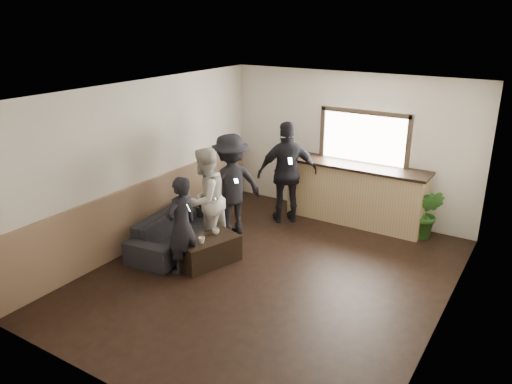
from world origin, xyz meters
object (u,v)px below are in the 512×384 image
Objects in this scene: person_a at (181,225)px; person_d at (287,173)px; cup_b at (202,240)px; person_b at (205,200)px; coffee_table at (208,251)px; potted_plant at (427,214)px; bar_counter at (356,190)px; cup_a at (216,231)px; person_c at (231,185)px; sofa at (178,230)px.

person_a is 2.66m from person_d.
person_b reaches higher than cup_b.
person_a is at bearing -111.34° from coffee_table.
potted_plant is 0.53× the size of person_b.
bar_counter reaches higher than coffee_table.
coffee_table is at bearing -115.18° from bar_counter.
person_d is (0.22, 1.99, 0.50)m from cup_a.
cup_a is 0.12× the size of potted_plant.
person_a is at bearing -104.96° from cup_a.
person_b is at bearing -142.03° from potted_plant.
bar_counter is at bearing 178.08° from potted_plant.
cup_b is 0.06× the size of person_c.
cup_b is 4.04m from potted_plant.
person_d reaches higher than sofa.
cup_a is 0.06× the size of person_d.
sofa is 1.22m from person_c.
person_d reaches higher than cup_a.
bar_counter is at bearing 146.28° from person_b.
person_b is at bearing 29.74° from person_c.
person_b reaches higher than sofa.
sofa is at bearing 178.81° from cup_a.
cup_b is 2.44m from person_d.
person_b reaches higher than coffee_table.
potted_plant is at bearing 152.36° from person_d.
potted_plant is (2.70, 3.00, -0.01)m from cup_b.
coffee_table is at bearing 41.69° from person_b.
sofa is 2.18× the size of potted_plant.
person_d reaches higher than person_c.
person_d is at bearing 83.60° from cup_a.
coffee_table is 1.04× the size of potted_plant.
person_c is at bearing 110.71° from cup_a.
sofa is 4.38m from potted_plant.
person_b is at bearing -73.58° from sofa.
cup_a reaches higher than coffee_table.
person_b is (-3.07, -2.40, 0.42)m from potted_plant.
person_d is at bearing 84.98° from cup_b.
coffee_table is 0.87m from person_b.
potted_plant is at bearing 43.95° from cup_a.
coffee_table is 3.92m from potted_plant.
person_d is at bearing 162.94° from person_b.
person_c is at bearing 105.60° from cup_b.
potted_plant reaches higher than sofa.
potted_plant is at bearing 146.25° from person_a.
sofa is at bearing -143.62° from potted_plant.
person_c is (-0.00, 0.75, 0.04)m from person_b.
person_d is at bearing 84.13° from coffee_table.
cup_b is at bearing -131.91° from potted_plant.
sofa is at bearing 4.22° from person_c.
potted_plant is at bearing 148.00° from person_c.
sofa is 2.33m from person_d.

